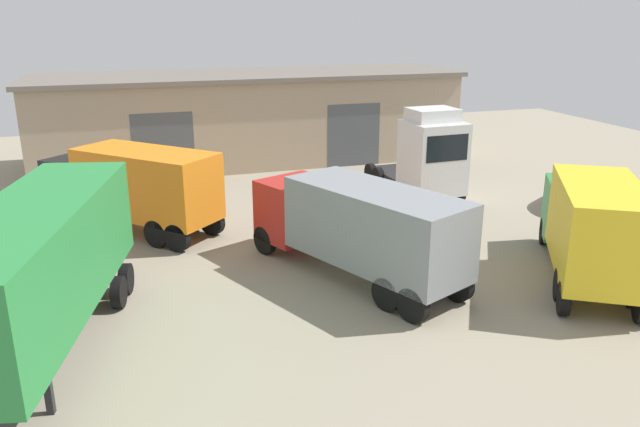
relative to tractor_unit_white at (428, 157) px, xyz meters
The scene contains 10 objects.
ground_plane 9.21m from the tractor_unit_white, 133.94° to the right, with size 60.00×60.00×0.00m, color gray.
warehouse_building 12.62m from the tractor_unit_white, 119.59° to the left, with size 24.80×7.36×5.18m.
tractor_unit_white is the anchor object (origin of this frame).
container_trailer_green 18.72m from the tractor_unit_white, 148.15° to the right, with size 4.64×9.62×4.11m.
box_truck_black 13.41m from the tractor_unit_white, behind, with size 7.10×7.25×3.41m.
box_truck_green 10.12m from the tractor_unit_white, 85.70° to the right, with size 5.85×7.41×3.50m.
box_truck_red 9.90m from the tractor_unit_white, 130.99° to the right, with size 5.49×8.57×3.25m.
gravel_pile 6.75m from the tractor_unit_white, 34.48° to the right, with size 4.07×4.07×1.64m.
oil_drum 3.47m from the tractor_unit_white, 115.78° to the right, with size 0.58×0.58×0.88m.
traffic_cone 8.77m from the tractor_unit_white, 161.96° to the right, with size 0.40×0.40×0.55m.
Camera 1 is at (-7.42, -19.21, 8.56)m, focal length 35.00 mm.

